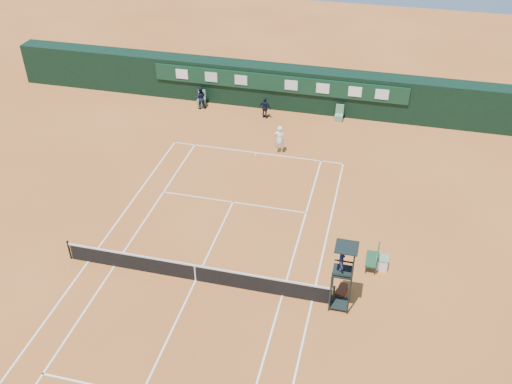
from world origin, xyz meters
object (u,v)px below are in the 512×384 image
at_px(umpire_chair, 343,264).
at_px(player_bench, 374,257).
at_px(player, 280,139).
at_px(tennis_net, 195,272).
at_px(cooler, 382,263).

xyz_separation_m(umpire_chair, player_bench, (1.29, 2.93, -1.86)).
distance_m(player_bench, player, 11.47).
bearing_deg(tennis_net, cooler, 19.41).
relative_size(cooler, player, 0.35).
xyz_separation_m(player_bench, player, (-6.59, 9.38, 0.33)).
bearing_deg(cooler, player, 126.62).
distance_m(umpire_chair, player, 13.49).
relative_size(tennis_net, cooler, 20.00).
distance_m(tennis_net, umpire_chair, 6.95).
distance_m(umpire_chair, cooler, 4.00).
height_order(umpire_chair, player_bench, umpire_chair).
bearing_deg(umpire_chair, player, 113.26).
xyz_separation_m(umpire_chair, cooler, (1.67, 2.94, -2.13)).
xyz_separation_m(tennis_net, player, (1.38, 12.31, 0.42)).
height_order(player_bench, cooler, player_bench).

